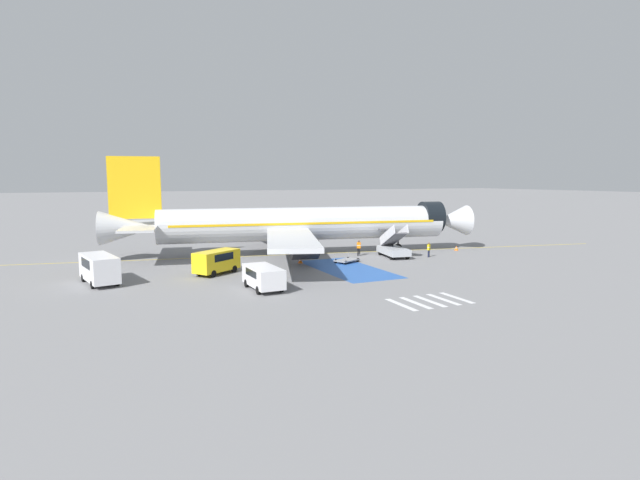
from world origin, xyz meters
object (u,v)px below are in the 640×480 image
service_van_2 (217,260)px  ground_crew_1 (429,249)px  service_van_1 (263,276)px  ground_crew_0 (359,247)px  boarding_stairs_forward (393,248)px  baggage_cart (347,260)px  airliner (300,224)px  traffic_cone_0 (273,268)px  service_van_0 (99,267)px  fuel_tanker (195,224)px  traffic_cone_2 (456,248)px  traffic_cone_1 (300,260)px

service_van_2 → ground_crew_1: service_van_2 is taller
service_van_1 → ground_crew_0: (15.05, 11.97, -0.08)m
service_van_1 → ground_crew_0: size_ratio=2.62×
ground_crew_0 → ground_crew_1: size_ratio=1.08×
boarding_stairs_forward → service_van_2: (-19.98, -1.78, 0.32)m
baggage_cart → service_van_1: bearing=100.7°
airliner → traffic_cone_0: 10.94m
service_van_0 → service_van_2: bearing=-10.7°
airliner → traffic_cone_0: airliner is taller
fuel_tanker → traffic_cone_2: 39.14m
airliner → baggage_cart: size_ratio=14.11×
boarding_stairs_forward → traffic_cone_1: (-10.89, 0.48, -0.67)m
service_van_2 → baggage_cart: 13.66m
service_van_0 → baggage_cart: 23.39m
service_van_0 → baggage_cart: size_ratio=1.92×
service_van_2 → ground_crew_0: bearing=-112.0°
ground_crew_0 → traffic_cone_0: ground_crew_0 is taller
service_van_2 → traffic_cone_2: (29.71, 2.94, -1.00)m
airliner → ground_crew_0: (5.59, -3.82, -2.46)m
airliner → traffic_cone_0: size_ratio=87.97×
fuel_tanker → service_van_2: bearing=166.7°
airliner → ground_crew_0: airliner is taller
fuel_tanker → service_van_1: fuel_tanker is taller
service_van_2 → traffic_cone_0: (5.17, -0.58, -1.03)m
service_van_1 → baggage_cart: 14.53m
airliner → service_van_0: 22.66m
ground_crew_0 → service_van_2: bearing=49.1°
airliner → fuel_tanker: bearing=-152.9°
service_van_1 → service_van_2: size_ratio=0.97×
ground_crew_1 → traffic_cone_1: 14.56m
service_van_2 → baggage_cart: service_van_2 is taller
baggage_cart → ground_crew_0: ground_crew_0 is taller
service_van_2 → traffic_cone_0: size_ratio=9.89×
baggage_cart → traffic_cone_0: size_ratio=6.24×
baggage_cart → ground_crew_0: 4.85m
traffic_cone_1 → service_van_2: bearing=-166.1°
ground_crew_1 → service_van_1: bearing=-11.0°
service_van_0 → service_van_1: bearing=-45.6°
traffic_cone_1 → baggage_cart: bearing=-20.2°
fuel_tanker → service_van_0: bearing=150.9°
fuel_tanker → ground_crew_1: (19.48, -32.37, -0.74)m
ground_crew_1 → airliner: bearing=-64.0°
boarding_stairs_forward → traffic_cone_1: 10.92m
ground_crew_1 → traffic_cone_2: bearing=173.7°
service_van_0 → traffic_cone_1: 19.03m
airliner → boarding_stairs_forward: airliner is taller
airliner → service_van_2: 13.96m
baggage_cart → ground_crew_1: (9.87, -0.55, 0.68)m
service_van_2 → service_van_0: bearing=55.9°
traffic_cone_0 → traffic_cone_1: size_ratio=0.83×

